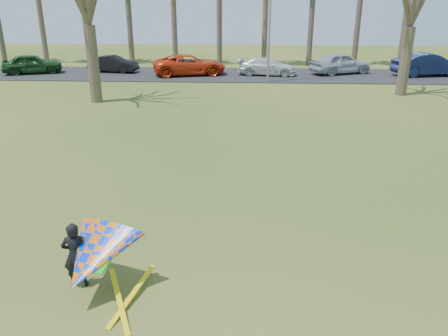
# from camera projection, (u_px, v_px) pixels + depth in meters

# --- Properties ---
(ground) EXTENTS (100.00, 100.00, 0.00)m
(ground) POSITION_uv_depth(u_px,v_px,m) (219.00, 240.00, 10.58)
(ground) COLOR #1E480F
(ground) RESTS_ON ground
(parking_strip) EXTENTS (46.00, 7.00, 0.06)m
(parking_strip) POSITION_uv_depth(u_px,v_px,m) (240.00, 75.00, 33.87)
(parking_strip) COLOR black
(parking_strip) RESTS_ON ground
(streetlight) EXTENTS (2.28, 0.18, 8.00)m
(streetlight) POSITION_uv_depth(u_px,v_px,m) (272.00, 16.00, 29.37)
(streetlight) COLOR gray
(streetlight) RESTS_ON ground
(car_0) EXTENTS (4.73, 3.24, 1.50)m
(car_0) POSITION_uv_depth(u_px,v_px,m) (32.00, 64.00, 34.03)
(car_0) COLOR #163817
(car_0) RESTS_ON parking_strip
(car_1) EXTENTS (4.08, 1.91, 1.29)m
(car_1) POSITION_uv_depth(u_px,v_px,m) (113.00, 64.00, 34.72)
(car_1) COLOR black
(car_1) RESTS_ON parking_strip
(car_2) EXTENTS (6.02, 4.01, 1.54)m
(car_2) POSITION_uv_depth(u_px,v_px,m) (189.00, 65.00, 33.38)
(car_2) COLOR red
(car_2) RESTS_ON parking_strip
(car_3) EXTENTS (4.64, 2.35, 1.29)m
(car_3) POSITION_uv_depth(u_px,v_px,m) (267.00, 66.00, 33.36)
(car_3) COLOR silver
(car_3) RESTS_ON parking_strip
(car_4) EXTENTS (5.15, 3.71, 1.63)m
(car_4) POSITION_uv_depth(u_px,v_px,m) (340.00, 63.00, 33.90)
(car_4) COLOR #ABB2B9
(car_4) RESTS_ON parking_strip
(car_5) EXTENTS (5.42, 2.84, 1.70)m
(car_5) POSITION_uv_depth(u_px,v_px,m) (428.00, 64.00, 32.94)
(car_5) COLOR #172045
(car_5) RESTS_ON parking_strip
(kite_flyer) EXTENTS (2.13, 2.39, 2.02)m
(kite_flyer) POSITION_uv_depth(u_px,v_px,m) (92.00, 256.00, 8.37)
(kite_flyer) COLOR black
(kite_flyer) RESTS_ON ground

